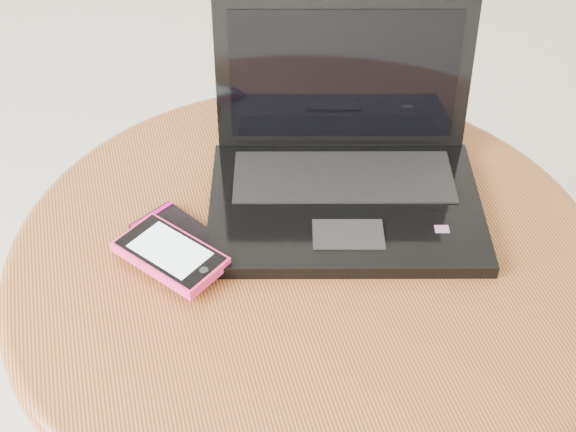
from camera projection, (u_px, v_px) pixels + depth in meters
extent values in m
cylinder|color=brown|center=(304.00, 392.00, 1.10)|extent=(0.11, 0.11, 0.49)
cylinder|color=#5D2813|center=(307.00, 259.00, 0.93)|extent=(0.66, 0.66, 0.03)
torus|color=#5D2813|center=(307.00, 259.00, 0.93)|extent=(0.70, 0.70, 0.03)
cube|color=black|center=(345.00, 206.00, 0.96)|extent=(0.37, 0.30, 0.02)
cube|color=black|center=(343.00, 177.00, 0.98)|extent=(0.29, 0.17, 0.00)
cube|color=black|center=(348.00, 234.00, 0.91)|extent=(0.09, 0.07, 0.00)
cube|color=red|center=(442.00, 229.00, 0.91)|extent=(0.02, 0.02, 0.00)
cube|color=black|center=(343.00, 74.00, 0.98)|extent=(0.31, 0.11, 0.20)
cube|color=black|center=(344.00, 75.00, 0.98)|extent=(0.28, 0.09, 0.17)
cube|color=black|center=(182.00, 239.00, 0.92)|extent=(0.11, 0.13, 0.01)
cube|color=#B30773|center=(152.00, 215.00, 0.94)|extent=(0.05, 0.04, 0.00)
cube|color=#E82A68|center=(170.00, 255.00, 0.88)|extent=(0.13, 0.14, 0.01)
cube|color=black|center=(170.00, 250.00, 0.88)|extent=(0.12, 0.13, 0.00)
cube|color=silver|center=(170.00, 250.00, 0.88)|extent=(0.09, 0.10, 0.00)
cylinder|color=black|center=(204.00, 270.00, 0.86)|extent=(0.01, 0.01, 0.00)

